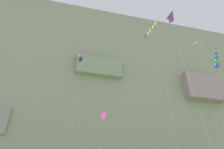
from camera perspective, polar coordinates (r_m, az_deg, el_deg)
cliff_face at (r=67.07m, az=-6.11°, el=-10.08°), size 180.00×32.56×56.03m
kite_diamond_mid_center at (r=37.15m, az=-2.29°, el=-11.40°), size 2.17×3.87×17.87m
kite_banner_low_right at (r=45.27m, az=21.80°, el=1.33°), size 3.12×3.27×33.46m
kite_banner_far_right at (r=43.67m, az=10.06°, el=10.18°), size 1.67×8.21×33.91m
kite_delta_upper_left at (r=36.88m, az=14.15°, el=12.49°), size 2.64×3.98×29.29m
kite_windsock_mid_right at (r=45.89m, az=25.35°, el=2.89°), size 3.71×4.54×27.66m
kite_box_high_center at (r=46.31m, az=-8.13°, el=4.08°), size 1.37×4.66×31.16m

